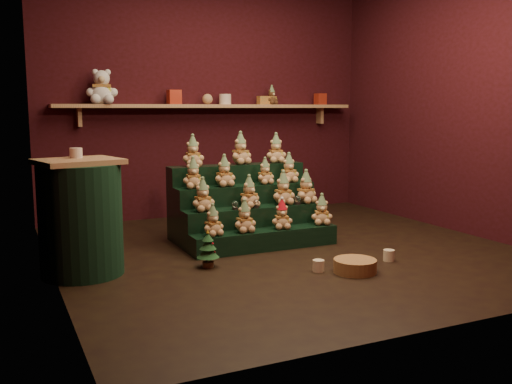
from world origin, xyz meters
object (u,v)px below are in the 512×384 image
riser_tier_front (265,240)px  snow_globe_c (297,200)px  snow_globe_a (235,205)px  side_table (81,218)px  mug_left (318,266)px  snow_globe_b (256,203)px  mini_christmas_tree (208,249)px  brown_bear (272,95)px  mug_right (389,255)px  wicker_basket (355,266)px  white_bear (102,82)px

riser_tier_front → snow_globe_c: size_ratio=15.69×
snow_globe_a → side_table: 1.43m
snow_globe_a → mug_left: bearing=-73.1°
snow_globe_c → snow_globe_b: bearing=-180.0°
snow_globe_b → mini_christmas_tree: bearing=-142.9°
snow_globe_a → brown_bear: size_ratio=0.37×
mini_christmas_tree → mug_right: 1.53m
snow_globe_b → wicker_basket: snow_globe_b is taller
mini_christmas_tree → side_table: bearing=166.6°
snow_globe_b → mug_right: snow_globe_b is taller
snow_globe_a → riser_tier_front: bearing=-34.8°
mug_left → white_bear: white_bear is taller
brown_bear → mug_left: bearing=-124.1°
snow_globe_a → brown_bear: brown_bear is taller
wicker_basket → snow_globe_b: bearing=106.6°
snow_globe_a → mini_christmas_tree: snow_globe_a is taller
wicker_basket → white_bear: 3.38m
riser_tier_front → white_bear: white_bear is taller
snow_globe_b → snow_globe_c: (0.44, 0.00, 0.00)m
snow_globe_b → mini_christmas_tree: 0.86m
snow_globe_c → brown_bear: brown_bear is taller
mug_left → brown_bear: bearing=71.5°
snow_globe_a → mug_right: (1.00, -0.96, -0.35)m
mini_christmas_tree → brown_bear: (1.59, 2.04, 1.28)m
snow_globe_c → snow_globe_a: bearing=-180.0°
snow_globe_a → brown_bear: bearing=53.6°
riser_tier_front → mug_right: (0.77, -0.80, -0.04)m
snow_globe_a → mini_christmas_tree: (-0.45, -0.50, -0.25)m
mug_right → wicker_basket: 0.48m
snow_globe_a → snow_globe_c: (0.65, 0.00, 0.00)m
riser_tier_front → snow_globe_c: bearing=20.9°
side_table → wicker_basket: (1.94, -0.85, -0.39)m
side_table → wicker_basket: side_table is taller
mini_christmas_tree → snow_globe_c: bearing=24.3°
riser_tier_front → snow_globe_c: (0.42, 0.16, 0.32)m
riser_tier_front → wicker_basket: riser_tier_front is taller
snow_globe_b → snow_globe_c: snow_globe_c is taller
mug_right → white_bear: 3.47m
white_bear → mini_christmas_tree: bearing=-67.0°
mini_christmas_tree → wicker_basket: 1.18m
snow_globe_a → white_bear: 2.12m
mug_left → wicker_basket: (0.25, -0.15, 0.01)m
wicker_basket → side_table: bearing=156.3°
riser_tier_front → wicker_basket: (0.31, -0.96, -0.04)m
mug_right → riser_tier_front: bearing=133.8°
snow_globe_b → white_bear: white_bear is taller
side_table → brown_bear: 3.28m
white_bear → snow_globe_a: bearing=-49.3°
wicker_basket → white_bear: (-1.42, 2.67, 1.50)m
side_table → snow_globe_b: bearing=-3.8°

